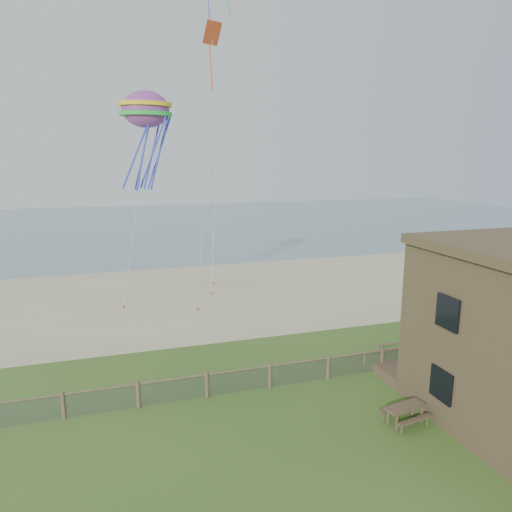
% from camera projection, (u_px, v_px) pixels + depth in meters
% --- Properties ---
extents(ground, '(160.00, 160.00, 0.00)m').
position_uv_depth(ground, '(326.00, 468.00, 15.88)').
color(ground, '#34551D').
rests_on(ground, ground).
extents(sand_beach, '(72.00, 20.00, 0.02)m').
position_uv_depth(sand_beach, '(205.00, 294.00, 36.45)').
color(sand_beach, tan).
rests_on(sand_beach, ground).
extents(ocean, '(160.00, 68.00, 0.02)m').
position_uv_depth(ocean, '(156.00, 224.00, 77.61)').
color(ocean, slate).
rests_on(ocean, ground).
extents(chainlink_fence, '(36.20, 0.20, 1.25)m').
position_uv_depth(chainlink_fence, '(270.00, 377.00, 21.38)').
color(chainlink_fence, brown).
rests_on(chainlink_fence, ground).
extents(motel_deck, '(15.00, 2.00, 0.50)m').
position_uv_depth(motel_deck, '(507.00, 357.00, 24.26)').
color(motel_deck, brown).
rests_on(motel_deck, ground).
extents(picnic_table, '(1.91, 1.56, 0.73)m').
position_uv_depth(picnic_table, '(405.00, 415.00, 18.53)').
color(picnic_table, brown).
rests_on(picnic_table, ground).
extents(octopus_kite, '(3.80, 3.26, 6.60)m').
position_uv_depth(octopus_kite, '(147.00, 138.00, 28.36)').
color(octopus_kite, red).
extents(kite_red, '(1.91, 2.23, 2.98)m').
position_uv_depth(kite_red, '(213.00, 49.00, 25.50)').
color(kite_red, '#DA4D26').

